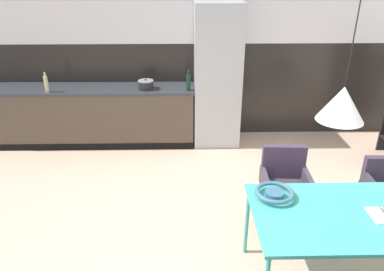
{
  "coord_description": "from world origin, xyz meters",
  "views": [
    {
      "loc": [
        -0.25,
        -2.78,
        2.52
      ],
      "look_at": [
        -0.18,
        0.72,
        0.91
      ],
      "focal_mm": 34.27,
      "sensor_mm": 36.0,
      "label": 1
    }
  ],
  "objects_px": {
    "cooking_pot": "(146,85)",
    "pendant_lamp_over_table_near": "(342,104)",
    "armchair_far_side": "(285,177)",
    "bottle_oil_tall": "(46,84)",
    "fruit_bowl": "(274,193)",
    "bottle_spice_small": "(188,82)",
    "refrigerator_column": "(217,76)",
    "dining_table": "(366,218)"
  },
  "relations": [
    {
      "from": "armchair_far_side",
      "to": "bottle_oil_tall",
      "type": "distance_m",
      "value": 3.53
    },
    {
      "from": "dining_table",
      "to": "pendant_lamp_over_table_near",
      "type": "height_order",
      "value": "pendant_lamp_over_table_near"
    },
    {
      "from": "bottle_spice_small",
      "to": "pendant_lamp_over_table_near",
      "type": "distance_m",
      "value": 3.02
    },
    {
      "from": "fruit_bowl",
      "to": "cooking_pot",
      "type": "relative_size",
      "value": 1.46
    },
    {
      "from": "refrigerator_column",
      "to": "bottle_oil_tall",
      "type": "xyz_separation_m",
      "value": [
        -2.45,
        -0.22,
        -0.03
      ]
    },
    {
      "from": "dining_table",
      "to": "fruit_bowl",
      "type": "distance_m",
      "value": 0.73
    },
    {
      "from": "cooking_pot",
      "to": "pendant_lamp_over_table_near",
      "type": "distance_m",
      "value": 3.36
    },
    {
      "from": "fruit_bowl",
      "to": "pendant_lamp_over_table_near",
      "type": "xyz_separation_m",
      "value": [
        0.32,
        -0.25,
        0.88
      ]
    },
    {
      "from": "refrigerator_column",
      "to": "bottle_spice_small",
      "type": "height_order",
      "value": "refrigerator_column"
    },
    {
      "from": "dining_table",
      "to": "cooking_pot",
      "type": "xyz_separation_m",
      "value": [
        -2.0,
        2.84,
        0.25
      ]
    },
    {
      "from": "bottle_spice_small",
      "to": "pendant_lamp_over_table_near",
      "type": "xyz_separation_m",
      "value": [
        1.02,
        -2.77,
        0.65
      ]
    },
    {
      "from": "fruit_bowl",
      "to": "pendant_lamp_over_table_near",
      "type": "distance_m",
      "value": 0.97
    },
    {
      "from": "fruit_bowl",
      "to": "bottle_oil_tall",
      "type": "xyz_separation_m",
      "value": [
        -2.71,
        2.49,
        0.23
      ]
    },
    {
      "from": "fruit_bowl",
      "to": "bottle_spice_small",
      "type": "relative_size",
      "value": 1.08
    },
    {
      "from": "refrigerator_column",
      "to": "fruit_bowl",
      "type": "bearing_deg",
      "value": -84.48
    },
    {
      "from": "armchair_far_side",
      "to": "bottle_oil_tall",
      "type": "height_order",
      "value": "bottle_oil_tall"
    },
    {
      "from": "cooking_pot",
      "to": "refrigerator_column",
      "type": "bearing_deg",
      "value": 5.97
    },
    {
      "from": "cooking_pot",
      "to": "pendant_lamp_over_table_near",
      "type": "relative_size",
      "value": 0.17
    },
    {
      "from": "armchair_far_side",
      "to": "fruit_bowl",
      "type": "bearing_deg",
      "value": 70.02
    },
    {
      "from": "dining_table",
      "to": "cooking_pot",
      "type": "bearing_deg",
      "value": 125.08
    },
    {
      "from": "fruit_bowl",
      "to": "cooking_pot",
      "type": "distance_m",
      "value": 2.92
    },
    {
      "from": "fruit_bowl",
      "to": "bottle_spice_small",
      "type": "bearing_deg",
      "value": 105.37
    },
    {
      "from": "cooking_pot",
      "to": "pendant_lamp_over_table_near",
      "type": "height_order",
      "value": "pendant_lamp_over_table_near"
    },
    {
      "from": "refrigerator_column",
      "to": "cooking_pot",
      "type": "bearing_deg",
      "value": -174.03
    },
    {
      "from": "dining_table",
      "to": "armchair_far_side",
      "type": "relative_size",
      "value": 2.17
    },
    {
      "from": "refrigerator_column",
      "to": "cooking_pot",
      "type": "distance_m",
      "value": 1.06
    },
    {
      "from": "pendant_lamp_over_table_near",
      "to": "bottle_spice_small",
      "type": "bearing_deg",
      "value": 110.12
    },
    {
      "from": "dining_table",
      "to": "refrigerator_column",
      "type": "bearing_deg",
      "value": 107.74
    },
    {
      "from": "dining_table",
      "to": "fruit_bowl",
      "type": "relative_size",
      "value": 5.44
    },
    {
      "from": "refrigerator_column",
      "to": "pendant_lamp_over_table_near",
      "type": "height_order",
      "value": "pendant_lamp_over_table_near"
    },
    {
      "from": "refrigerator_column",
      "to": "bottle_spice_small",
      "type": "distance_m",
      "value": 0.47
    },
    {
      "from": "bottle_oil_tall",
      "to": "pendant_lamp_over_table_near",
      "type": "xyz_separation_m",
      "value": [
        3.03,
        -2.74,
        0.66
      ]
    },
    {
      "from": "armchair_far_side",
      "to": "fruit_bowl",
      "type": "xyz_separation_m",
      "value": [
        -0.29,
        -0.69,
        0.26
      ]
    },
    {
      "from": "dining_table",
      "to": "bottle_spice_small",
      "type": "height_order",
      "value": "bottle_spice_small"
    },
    {
      "from": "bottle_spice_small",
      "to": "bottle_oil_tall",
      "type": "xyz_separation_m",
      "value": [
        -2.02,
        -0.03,
        -0.0
      ]
    },
    {
      "from": "cooking_pot",
      "to": "armchair_far_side",
      "type": "bearing_deg",
      "value": -49.98
    },
    {
      "from": "fruit_bowl",
      "to": "armchair_far_side",
      "type": "bearing_deg",
      "value": 67.35
    },
    {
      "from": "refrigerator_column",
      "to": "dining_table",
      "type": "bearing_deg",
      "value": -72.26
    },
    {
      "from": "cooking_pot",
      "to": "bottle_oil_tall",
      "type": "relative_size",
      "value": 0.79
    },
    {
      "from": "cooking_pot",
      "to": "fruit_bowl",
      "type": "bearing_deg",
      "value": -63.21
    },
    {
      "from": "bottle_spice_small",
      "to": "bottle_oil_tall",
      "type": "bearing_deg",
      "value": -179.06
    },
    {
      "from": "bottle_oil_tall",
      "to": "cooking_pot",
      "type": "bearing_deg",
      "value": 4.57
    }
  ]
}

